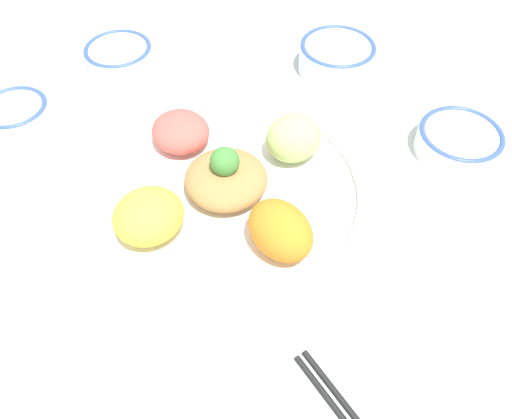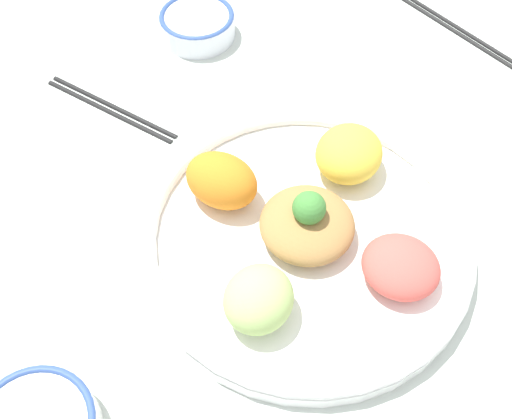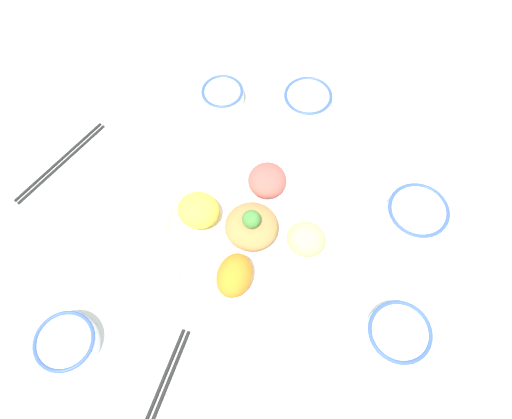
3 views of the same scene
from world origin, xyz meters
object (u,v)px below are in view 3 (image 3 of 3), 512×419
Objects in this scene: salad_platter at (251,230)px; sauce_bowl_red at (308,99)px; chopsticks_pair_near at (163,388)px; chopsticks_pair_far at (61,161)px; rice_bowl_blue at (416,214)px; rice_bowl_plain at (67,343)px; sauce_bowl_dark at (398,333)px; sauce_bowl_far at (223,95)px; serving_spoon_extra at (131,279)px.

sauce_bowl_red is at bearing -92.76° from salad_platter.
chopsticks_pair_far is at bearing -131.57° from chopsticks_pair_near.
sauce_bowl_red reaches higher than chopsticks_pair_near.
rice_bowl_blue is at bearing 142.68° from sauce_bowl_red.
rice_bowl_plain is 0.52× the size of chopsticks_pair_near.
rice_bowl_blue reaches higher than chopsticks_pair_far.
rice_bowl_plain is (0.53, 0.44, -0.01)m from rice_bowl_blue.
sauce_bowl_dark is 1.19× the size of sauce_bowl_far.
sauce_bowl_red is at bearing -57.19° from sauce_bowl_dark.
chopsticks_pair_near reaches higher than serving_spoon_extra.
salad_platter is 0.33m from rice_bowl_blue.
sauce_bowl_red is 0.35m from rice_bowl_blue.
serving_spoon_extra is (0.20, 0.51, -0.02)m from sauce_bowl_red.
serving_spoon_extra is at bearing 6.01° from sauce_bowl_dark.
rice_bowl_blue is 0.57m from serving_spoon_extra.
sauce_bowl_red is at bearing -165.16° from sauce_bowl_far.
sauce_bowl_far is at bearing -19.49° from rice_bowl_blue.
chopsticks_pair_near is at bearing -113.35° from chopsticks_pair_far.
chopsticks_pair_near is (0.07, 0.67, -0.02)m from sauce_bowl_red.
sauce_bowl_dark is (-0.29, 0.45, 0.00)m from sauce_bowl_red.
rice_bowl_plain is 0.86× the size of serving_spoon_extra.
sauce_bowl_far is 0.63m from chopsticks_pair_near.
rice_bowl_plain is at bearing 19.97° from sauce_bowl_dark.
sauce_bowl_far is (-0.07, -0.60, -0.00)m from rice_bowl_plain.
sauce_bowl_far is 0.38m from chopsticks_pair_far.
rice_bowl_blue is 1.11× the size of rice_bowl_plain.
serving_spoon_extra is at bearing -139.23° from chopsticks_pair_near.
rice_bowl_plain is at bearing -93.67° from chopsticks_pair_near.
rice_bowl_blue is at bearing -86.99° from sauce_bowl_dark.
rice_bowl_plain is (0.25, 0.65, 0.00)m from sauce_bowl_red.
rice_bowl_blue reaches higher than chopsticks_pair_near.
salad_platter is 0.44m from chopsticks_pair_far.
chopsticks_pair_near is (0.05, 0.32, -0.02)m from salad_platter.
sauce_bowl_far is 0.46× the size of chopsticks_pair_near.
salad_platter reaches higher than rice_bowl_blue.
salad_platter is 3.22× the size of sauce_bowl_dark.
salad_platter reaches higher than rice_bowl_plain.
sauce_bowl_far reaches higher than serving_spoon_extra.
chopsticks_pair_near is 0.52m from chopsticks_pair_far.
chopsticks_pair_near is at bearing 52.41° from rice_bowl_blue.
chopsticks_pair_near is (-0.12, 0.62, -0.02)m from sauce_bowl_far.
salad_platter is 3.05× the size of rice_bowl_blue.
sauce_bowl_red is 0.55m from serving_spoon_extra.
sauce_bowl_red is 0.55m from chopsticks_pair_far.
rice_bowl_blue is 1.26× the size of sauce_bowl_far.
sauce_bowl_red is 1.14× the size of sauce_bowl_far.
serving_spoon_extra is (-0.05, -0.15, -0.02)m from rice_bowl_plain.
rice_bowl_plain reaches higher than sauce_bowl_red.
chopsticks_pair_far reaches higher than serving_spoon_extra.
serving_spoon_extra is (0.50, 0.05, -0.02)m from sauce_bowl_dark.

